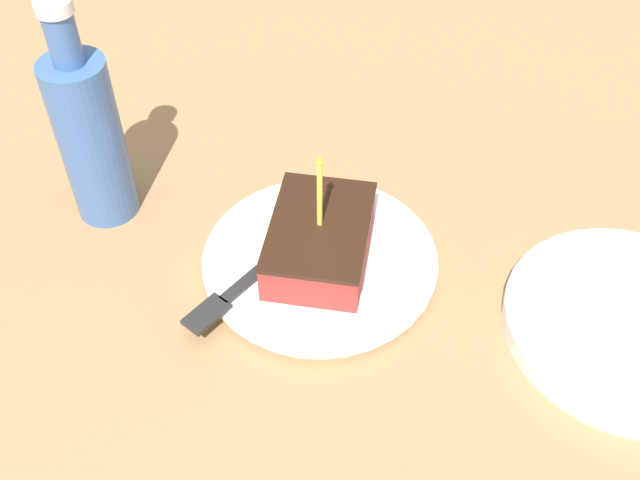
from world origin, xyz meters
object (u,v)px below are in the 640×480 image
at_px(cake_slice, 320,240).
at_px(bottle, 90,135).
at_px(plate, 320,261).
at_px(side_plate, 630,324).
at_px(fork, 243,283).

height_order(cake_slice, bottle, bottle).
height_order(plate, side_plate, same).
relative_size(cake_slice, bottle, 0.55).
distance_m(fork, bottle, 0.22).
bearing_deg(cake_slice, bottle, -11.42).
relative_size(fork, side_plate, 0.65).
xyz_separation_m(plate, cake_slice, (0.00, 0.00, 0.03)).
bearing_deg(cake_slice, side_plate, 174.26).
xyz_separation_m(fork, side_plate, (-0.37, -0.02, -0.01)).
height_order(fork, side_plate, fork).
bearing_deg(plate, cake_slice, 7.68).
xyz_separation_m(cake_slice, side_plate, (-0.30, 0.03, -0.03)).
relative_size(plate, bottle, 0.96).
relative_size(cake_slice, side_plate, 0.58).
height_order(fork, bottle, bottle).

